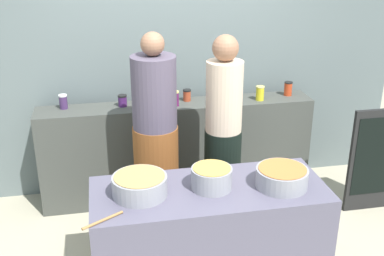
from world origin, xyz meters
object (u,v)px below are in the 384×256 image
(preserve_jar_8, at_px, (288,89))
(cook_in_cap, at_px, (223,146))
(cook_with_tongs, at_px, (156,146))
(preserve_jar_7, at_px, (260,93))
(preserve_jar_4, at_px, (175,98))
(cooking_pot_center, at_px, (212,178))
(preserve_jar_0, at_px, (63,102))
(preserve_jar_2, at_px, (141,98))
(cooking_pot_right, at_px, (282,177))
(wooden_spoon, at_px, (103,220))
(preserve_jar_3, at_px, (153,100))
(preserve_jar_5, at_px, (187,95))
(preserve_jar_6, at_px, (221,96))
(cooking_pot_left, at_px, (140,186))
(preserve_jar_1, at_px, (122,101))
(chalkboard_sign, at_px, (374,160))

(preserve_jar_8, xyz_separation_m, cook_in_cap, (-0.87, -0.73, -0.24))
(cook_with_tongs, bearing_deg, preserve_jar_7, 24.75)
(preserve_jar_4, relative_size, cooking_pot_center, 0.50)
(preserve_jar_0, relative_size, cook_with_tongs, 0.08)
(preserve_jar_2, bearing_deg, cooking_pot_right, -59.68)
(preserve_jar_8, xyz_separation_m, wooden_spoon, (-1.91, -1.72, -0.23))
(cooking_pot_right, bearing_deg, preserve_jar_3, 117.05)
(preserve_jar_2, height_order, cooking_pot_center, preserve_jar_2)
(preserve_jar_0, xyz_separation_m, cook_in_cap, (1.36, -0.76, -0.24))
(preserve_jar_5, height_order, preserve_jar_6, preserve_jar_5)
(preserve_jar_7, relative_size, cooking_pot_right, 0.38)
(cooking_pot_left, bearing_deg, cooking_pot_right, -4.08)
(preserve_jar_8, bearing_deg, cooking_pot_center, -128.49)
(preserve_jar_1, distance_m, cook_in_cap, 1.10)
(preserve_jar_4, bearing_deg, preserve_jar_6, 4.74)
(preserve_jar_5, bearing_deg, preserve_jar_2, -174.40)
(preserve_jar_7, relative_size, cook_with_tongs, 0.08)
(cooking_pot_right, bearing_deg, chalkboard_sign, 33.02)
(preserve_jar_3, height_order, preserve_jar_8, preserve_jar_8)
(preserve_jar_7, relative_size, cooking_pot_left, 0.37)
(preserve_jar_1, distance_m, cooking_pot_right, 1.82)
(preserve_jar_2, height_order, preserve_jar_5, preserve_jar_2)
(preserve_jar_1, bearing_deg, cooking_pot_left, -88.98)
(preserve_jar_0, height_order, preserve_jar_8, preserve_jar_8)
(preserve_jar_0, xyz_separation_m, cooking_pot_left, (0.57, -1.46, -0.16))
(cook_in_cap, bearing_deg, cook_with_tongs, 167.31)
(preserve_jar_0, height_order, preserve_jar_1, preserve_jar_0)
(preserve_jar_7, height_order, cook_with_tongs, cook_with_tongs)
(cook_with_tongs, distance_m, chalkboard_sign, 2.10)
(preserve_jar_0, bearing_deg, preserve_jar_2, -3.78)
(preserve_jar_3, relative_size, preserve_jar_7, 0.72)
(chalkboard_sign, bearing_deg, preserve_jar_6, 155.82)
(preserve_jar_6, distance_m, cooking_pot_left, 1.66)
(preserve_jar_4, relative_size, wooden_spoon, 0.49)
(wooden_spoon, bearing_deg, preserve_jar_3, 72.62)
(preserve_jar_7, bearing_deg, preserve_jar_5, 170.57)
(cook_with_tongs, bearing_deg, preserve_jar_2, 96.43)
(chalkboard_sign, bearing_deg, preserve_jar_4, 162.49)
(preserve_jar_3, bearing_deg, wooden_spoon, -107.38)
(cooking_pot_center, bearing_deg, preserve_jar_7, 58.94)
(preserve_jar_4, height_order, wooden_spoon, preserve_jar_4)
(cook_with_tongs, bearing_deg, preserve_jar_8, 22.67)
(wooden_spoon, xyz_separation_m, chalkboard_sign, (2.56, 1.05, -0.32))
(preserve_jar_4, relative_size, preserve_jar_7, 1.03)
(cooking_pot_right, relative_size, cook_in_cap, 0.21)
(cooking_pot_center, distance_m, cook_in_cap, 0.75)
(preserve_jar_8, xyz_separation_m, cooking_pot_center, (-1.14, -1.43, -0.16))
(preserve_jar_7, relative_size, cook_in_cap, 0.08)
(preserve_jar_1, distance_m, preserve_jar_3, 0.29)
(cooking_pot_left, relative_size, cook_in_cap, 0.21)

